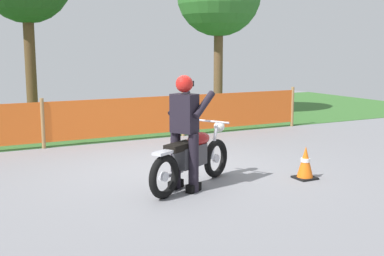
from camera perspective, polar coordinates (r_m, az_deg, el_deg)
ground at (r=8.40m, az=-2.22°, el=-5.03°), size 24.00×24.00×0.02m
grass_verge at (r=14.74m, az=-13.38°, el=1.01°), size 24.00×7.76×0.01m
barrier_fence at (r=10.97m, az=-8.65°, el=1.20°), size 9.78×0.08×1.05m
motorcycle_lead at (r=7.33m, az=0.05°, el=-3.41°), size 1.79×1.07×0.94m
rider_lead at (r=7.08m, az=-0.82°, el=-0.05°), size 0.72×0.71×1.69m
traffic_cone at (r=8.03m, az=13.06°, el=-3.97°), size 0.32×0.32×0.53m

